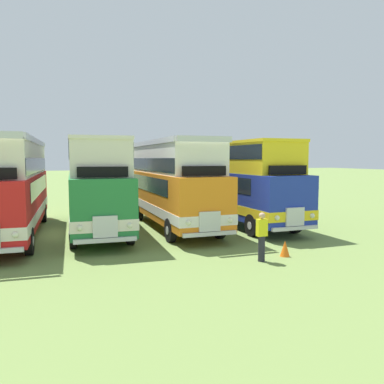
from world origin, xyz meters
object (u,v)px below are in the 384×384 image
(bus_sixth_in_row, at_px, (239,179))
(marshal_person, at_px, (262,236))
(bus_fourth_in_row, at_px, (96,181))
(bus_fifth_in_row, at_px, (173,182))
(cone_mid_row, at_px, (285,248))
(bus_third_in_row, at_px, (10,185))

(bus_sixth_in_row, xyz_separation_m, marshal_person, (-2.95, -7.56, -1.58))
(bus_fourth_in_row, height_order, bus_fifth_in_row, bus_fifth_in_row)
(bus_sixth_in_row, distance_m, cone_mid_row, 7.78)
(bus_fourth_in_row, xyz_separation_m, cone_mid_row, (5.95, -7.57, -2.17))
(bus_fourth_in_row, height_order, cone_mid_row, bus_fourth_in_row)
(cone_mid_row, height_order, marshal_person, marshal_person)
(bus_fourth_in_row, distance_m, bus_sixth_in_row, 7.73)
(bus_fifth_in_row, height_order, marshal_person, bus_fifth_in_row)
(bus_third_in_row, relative_size, bus_sixth_in_row, 1.11)
(bus_third_in_row, relative_size, cone_mid_row, 19.57)
(cone_mid_row, relative_size, marshal_person, 0.34)
(bus_third_in_row, bearing_deg, bus_fifth_in_row, -3.69)
(bus_fourth_in_row, distance_m, marshal_person, 9.34)
(bus_fourth_in_row, height_order, bus_sixth_in_row, same)
(bus_sixth_in_row, bearing_deg, bus_fifth_in_row, -179.02)
(bus_third_in_row, relative_size, bus_fifth_in_row, 1.15)
(bus_sixth_in_row, bearing_deg, marshal_person, -111.32)
(bus_fifth_in_row, xyz_separation_m, cone_mid_row, (2.08, -7.19, -2.06))
(cone_mid_row, bearing_deg, bus_fifth_in_row, 106.17)
(marshal_person, bearing_deg, bus_sixth_in_row, 68.68)
(bus_third_in_row, distance_m, bus_sixth_in_row, 11.60)
(bus_fifth_in_row, xyz_separation_m, bus_sixth_in_row, (3.86, 0.07, 0.11))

